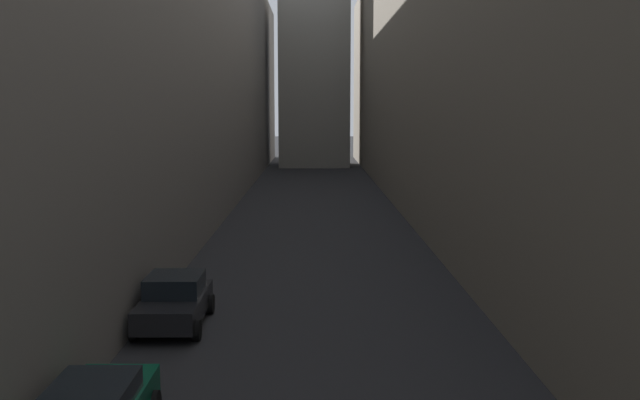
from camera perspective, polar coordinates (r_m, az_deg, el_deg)
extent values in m
plane|color=#232326|center=(43.11, -0.38, -1.51)|extent=(264.00, 264.00, 0.00)
cube|color=slate|center=(46.18, -15.37, 10.95)|extent=(12.43, 108.00, 19.49)
cube|color=#756B5B|center=(46.24, 14.39, 11.56)|extent=(12.13, 108.00, 20.42)
cube|color=black|center=(14.70, -18.04, -14.73)|extent=(1.52, 1.92, 0.45)
cube|color=black|center=(22.29, -11.72, -8.39)|extent=(1.79, 4.04, 0.67)
cube|color=black|center=(22.28, -11.69, -6.71)|extent=(1.65, 1.82, 0.60)
cylinder|color=black|center=(23.86, -13.20, -8.22)|extent=(0.22, 0.64, 0.64)
cylinder|color=black|center=(23.54, -8.88, -8.33)|extent=(0.22, 0.64, 0.64)
cylinder|color=black|center=(21.30, -14.83, -10.18)|extent=(0.22, 0.64, 0.64)
cylinder|color=black|center=(20.94, -9.98, -10.35)|extent=(0.22, 0.64, 0.64)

